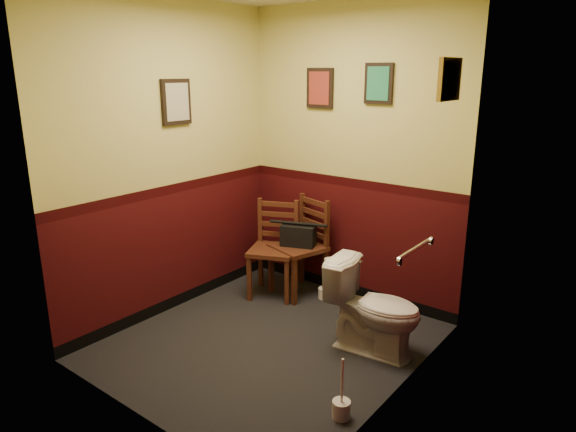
% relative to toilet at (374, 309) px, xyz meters
% --- Properties ---
extents(floor, '(2.20, 2.40, 0.00)m').
position_rel_toilet_xyz_m(floor, '(-0.72, -0.40, -0.36)').
color(floor, black).
rests_on(floor, ground).
extents(wall_back, '(2.20, 0.00, 2.70)m').
position_rel_toilet_xyz_m(wall_back, '(-0.72, 0.80, 0.99)').
color(wall_back, '#390A0C').
rests_on(wall_back, ground).
extents(wall_front, '(2.20, 0.00, 2.70)m').
position_rel_toilet_xyz_m(wall_front, '(-0.72, -1.60, 0.99)').
color(wall_front, '#390A0C').
rests_on(wall_front, ground).
extents(wall_left, '(0.00, 2.40, 2.70)m').
position_rel_toilet_xyz_m(wall_left, '(-1.82, -0.40, 0.99)').
color(wall_left, '#390A0C').
rests_on(wall_left, ground).
extents(wall_right, '(0.00, 2.40, 2.70)m').
position_rel_toilet_xyz_m(wall_right, '(0.38, -0.40, 0.99)').
color(wall_right, '#390A0C').
rests_on(wall_right, ground).
extents(grab_bar, '(0.05, 0.56, 0.06)m').
position_rel_toilet_xyz_m(grab_bar, '(0.35, -0.15, 0.59)').
color(grab_bar, silver).
rests_on(grab_bar, wall_right).
extents(framed_print_back_a, '(0.28, 0.04, 0.36)m').
position_rel_toilet_xyz_m(framed_print_back_a, '(-1.07, 0.78, 1.59)').
color(framed_print_back_a, black).
rests_on(framed_print_back_a, wall_back).
extents(framed_print_back_b, '(0.26, 0.04, 0.34)m').
position_rel_toilet_xyz_m(framed_print_back_b, '(-0.47, 0.78, 1.64)').
color(framed_print_back_b, black).
rests_on(framed_print_back_b, wall_back).
extents(framed_print_left, '(0.04, 0.30, 0.38)m').
position_rel_toilet_xyz_m(framed_print_left, '(-1.80, -0.30, 1.49)').
color(framed_print_left, black).
rests_on(framed_print_left, wall_left).
extents(framed_print_right, '(0.04, 0.34, 0.28)m').
position_rel_toilet_xyz_m(framed_print_right, '(0.36, 0.20, 1.69)').
color(framed_print_right, olive).
rests_on(framed_print_right, wall_right).
extents(toilet, '(0.77, 0.48, 0.71)m').
position_rel_toilet_xyz_m(toilet, '(0.00, 0.00, 0.00)').
color(toilet, white).
rests_on(toilet, floor).
extents(toilet_brush, '(0.12, 0.12, 0.42)m').
position_rel_toilet_xyz_m(toilet_brush, '(0.24, -0.83, -0.29)').
color(toilet_brush, silver).
rests_on(toilet_brush, floor).
extents(chair_left, '(0.56, 0.56, 0.91)m').
position_rel_toilet_xyz_m(chair_left, '(-1.29, 0.37, 0.10)').
color(chair_left, '#4C2517').
rests_on(chair_left, floor).
extents(chair_right, '(0.54, 0.54, 0.94)m').
position_rel_toilet_xyz_m(chair_right, '(-1.09, 0.55, 0.12)').
color(chair_right, '#4C2517').
rests_on(chair_right, floor).
extents(handbag, '(0.36, 0.26, 0.23)m').
position_rel_toilet_xyz_m(handbag, '(-1.10, 0.51, 0.24)').
color(handbag, black).
rests_on(handbag, chair_right).
extents(tp_stack, '(0.24, 0.15, 0.42)m').
position_rel_toilet_xyz_m(tp_stack, '(-0.77, 0.56, -0.18)').
color(tp_stack, silver).
rests_on(tp_stack, floor).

